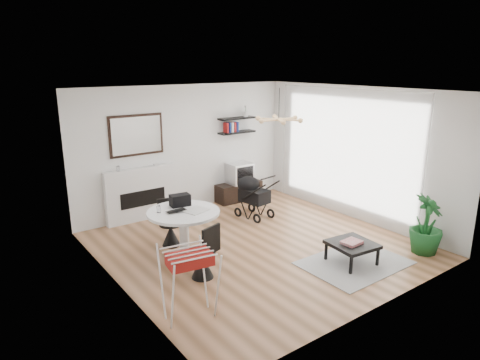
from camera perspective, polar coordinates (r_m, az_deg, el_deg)
floor at (r=7.68m, az=2.32°, el=-8.69°), size 5.00×5.00×0.00m
ceiling at (r=7.03m, az=2.56°, el=11.85°), size 5.00×5.00×0.00m
wall_back at (r=9.27m, az=-7.27°, el=4.18°), size 5.00×0.00×5.00m
wall_left at (r=6.06m, az=-16.41°, el=-2.37°), size 0.00×5.00×5.00m
wall_right at (r=8.98m, az=15.03°, el=3.40°), size 0.00×5.00×5.00m
sheer_curtain at (r=9.02m, az=13.65°, el=3.56°), size 0.04×3.60×2.60m
fireplace at (r=8.89m, az=-13.08°, el=-0.99°), size 1.50×0.17×2.16m
shelf_lower at (r=9.79m, az=-0.42°, el=6.38°), size 0.90×0.25×0.04m
shelf_upper at (r=9.74m, az=-0.42°, el=8.24°), size 0.90×0.25×0.04m
pendant_lamp at (r=7.76m, az=5.19°, el=8.05°), size 0.90×0.90×0.10m
tv_console at (r=10.04m, az=-0.15°, el=-1.53°), size 1.12×0.39×0.42m
crt_tv at (r=9.92m, az=-0.11°, el=0.95°), size 0.55×0.48×0.48m
dining_table at (r=6.98m, az=-7.48°, el=-6.35°), size 1.16×1.16×0.85m
laptop at (r=6.81m, az=-8.27°, el=-4.23°), size 0.34×0.22×0.03m
black_bag at (r=7.11m, az=-8.01°, el=-2.68°), size 0.34×0.23×0.19m
newspaper at (r=6.87m, az=-5.90°, el=-4.05°), size 0.44×0.40×0.01m
drinking_glass at (r=6.86m, az=-10.78°, el=-3.81°), size 0.07×0.07×0.11m
chair_far at (r=7.70m, az=-9.25°, el=-6.74°), size 0.42×0.43×0.82m
chair_near at (r=6.52m, az=-4.94°, el=-10.71°), size 0.44×0.46×0.86m
drying_rack at (r=5.50m, az=-6.79°, el=-13.44°), size 0.70×0.67×0.93m
stroller at (r=8.93m, az=1.68°, el=-2.39°), size 0.59×0.82×0.95m
rug at (r=7.28m, az=15.01°, el=-10.62°), size 1.66×1.20×0.01m
coffee_table at (r=7.15m, az=14.73°, el=-8.37°), size 0.74×0.74×0.34m
magazines at (r=7.09m, az=14.67°, el=-8.03°), size 0.32×0.26×0.04m
potted_plant at (r=7.87m, az=23.60°, el=-5.48°), size 0.69×0.69×1.00m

